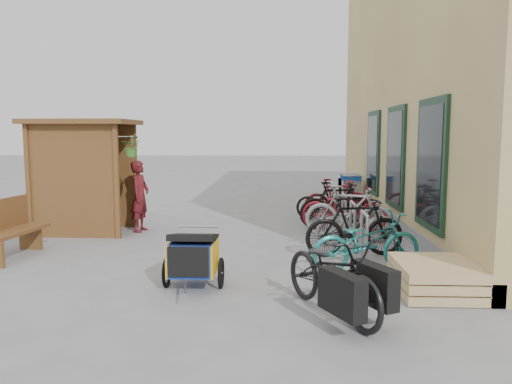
{
  "coord_description": "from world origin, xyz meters",
  "views": [
    {
      "loc": [
        0.88,
        -7.93,
        2.11
      ],
      "look_at": [
        0.5,
        1.5,
        1.0
      ],
      "focal_mm": 35.0,
      "sensor_mm": 36.0,
      "label": 1
    }
  ],
  "objects_px": {
    "cargo_bike": "(334,275)",
    "bike_4": "(344,208)",
    "pallet_stack": "(435,277)",
    "bench": "(7,228)",
    "bike_6": "(331,202)",
    "bike_5": "(336,204)",
    "person_kiosk": "(140,196)",
    "bike_2": "(355,222)",
    "bike_7": "(337,198)",
    "bike_1": "(355,227)",
    "kiosk": "(80,160)",
    "child_trailer": "(193,255)",
    "bike_0": "(367,242)",
    "bike_3": "(349,212)",
    "shopping_carts": "(349,187)"
  },
  "relations": [
    {
      "from": "bike_0",
      "to": "bike_2",
      "type": "distance_m",
      "value": 1.93
    },
    {
      "from": "bench",
      "to": "cargo_bike",
      "type": "bearing_deg",
      "value": -19.31
    },
    {
      "from": "person_kiosk",
      "to": "shopping_carts",
      "type": "bearing_deg",
      "value": -42.11
    },
    {
      "from": "pallet_stack",
      "to": "bike_4",
      "type": "bearing_deg",
      "value": 98.35
    },
    {
      "from": "child_trailer",
      "to": "bike_1",
      "type": "bearing_deg",
      "value": 36.78
    },
    {
      "from": "person_kiosk",
      "to": "bike_1",
      "type": "distance_m",
      "value": 4.75
    },
    {
      "from": "pallet_stack",
      "to": "bike_0",
      "type": "relative_size",
      "value": 0.68
    },
    {
      "from": "cargo_bike",
      "to": "bike_2",
      "type": "bearing_deg",
      "value": 49.96
    },
    {
      "from": "bench",
      "to": "bike_3",
      "type": "height_order",
      "value": "bike_3"
    },
    {
      "from": "bike_0",
      "to": "bike_3",
      "type": "distance_m",
      "value": 2.47
    },
    {
      "from": "bike_2",
      "to": "bike_4",
      "type": "height_order",
      "value": "bike_4"
    },
    {
      "from": "bike_4",
      "to": "child_trailer",
      "type": "bearing_deg",
      "value": 159.12
    },
    {
      "from": "shopping_carts",
      "to": "child_trailer",
      "type": "bearing_deg",
      "value": -112.34
    },
    {
      "from": "cargo_bike",
      "to": "bike_4",
      "type": "distance_m",
      "value": 5.27
    },
    {
      "from": "bike_1",
      "to": "bike_6",
      "type": "height_order",
      "value": "bike_1"
    },
    {
      "from": "bike_1",
      "to": "bike_5",
      "type": "distance_m",
      "value": 2.73
    },
    {
      "from": "bench",
      "to": "bike_1",
      "type": "relative_size",
      "value": 0.94
    },
    {
      "from": "person_kiosk",
      "to": "bike_6",
      "type": "height_order",
      "value": "person_kiosk"
    },
    {
      "from": "bike_2",
      "to": "bike_6",
      "type": "relative_size",
      "value": 0.93
    },
    {
      "from": "bike_5",
      "to": "bike_4",
      "type": "bearing_deg",
      "value": -176.68
    },
    {
      "from": "shopping_carts",
      "to": "person_kiosk",
      "type": "xyz_separation_m",
      "value": [
        -5.05,
        -4.04,
        0.21
      ]
    },
    {
      "from": "bike_2",
      "to": "bike_7",
      "type": "xyz_separation_m",
      "value": [
        -0.0,
        2.93,
        0.08
      ]
    },
    {
      "from": "pallet_stack",
      "to": "bike_4",
      "type": "relative_size",
      "value": 0.65
    },
    {
      "from": "bench",
      "to": "bike_6",
      "type": "bearing_deg",
      "value": 39.78
    },
    {
      "from": "bench",
      "to": "shopping_carts",
      "type": "distance_m",
      "value": 9.27
    },
    {
      "from": "cargo_bike",
      "to": "bike_2",
      "type": "distance_m",
      "value": 3.92
    },
    {
      "from": "cargo_bike",
      "to": "kiosk",
      "type": "bearing_deg",
      "value": 107.64
    },
    {
      "from": "kiosk",
      "to": "person_kiosk",
      "type": "height_order",
      "value": "kiosk"
    },
    {
      "from": "bench",
      "to": "pallet_stack",
      "type": "bearing_deg",
      "value": -7.26
    },
    {
      "from": "pallet_stack",
      "to": "shopping_carts",
      "type": "bearing_deg",
      "value": 90.0
    },
    {
      "from": "bike_1",
      "to": "bike_2",
      "type": "height_order",
      "value": "bike_1"
    },
    {
      "from": "bike_7",
      "to": "kiosk",
      "type": "bearing_deg",
      "value": 98.93
    },
    {
      "from": "cargo_bike",
      "to": "bike_5",
      "type": "distance_m",
      "value": 5.62
    },
    {
      "from": "bike_6",
      "to": "child_trailer",
      "type": "bearing_deg",
      "value": 170.46
    },
    {
      "from": "person_kiosk",
      "to": "bike_7",
      "type": "bearing_deg",
      "value": -57.99
    },
    {
      "from": "bike_3",
      "to": "bike_4",
      "type": "distance_m",
      "value": 0.84
    },
    {
      "from": "bench",
      "to": "child_trailer",
      "type": "bearing_deg",
      "value": -17.02
    },
    {
      "from": "bike_5",
      "to": "bike_7",
      "type": "xyz_separation_m",
      "value": [
        0.15,
        1.18,
        -0.02
      ]
    },
    {
      "from": "child_trailer",
      "to": "bike_0",
      "type": "xyz_separation_m",
      "value": [
        2.52,
        0.88,
        0.01
      ]
    },
    {
      "from": "bike_2",
      "to": "bike_3",
      "type": "relative_size",
      "value": 0.89
    },
    {
      "from": "pallet_stack",
      "to": "shopping_carts",
      "type": "relative_size",
      "value": 0.81
    },
    {
      "from": "bike_1",
      "to": "child_trailer",
      "type": "bearing_deg",
      "value": 117.67
    },
    {
      "from": "bike_6",
      "to": "bike_5",
      "type": "bearing_deg",
      "value": -162.9
    },
    {
      "from": "shopping_carts",
      "to": "bike_1",
      "type": "bearing_deg",
      "value": -97.14
    },
    {
      "from": "bike_7",
      "to": "bike_3",
      "type": "bearing_deg",
      "value": 168.7
    },
    {
      "from": "kiosk",
      "to": "bike_1",
      "type": "bearing_deg",
      "value": -19.18
    },
    {
      "from": "pallet_stack",
      "to": "bench",
      "type": "height_order",
      "value": "bench"
    },
    {
      "from": "shopping_carts",
      "to": "bike_4",
      "type": "height_order",
      "value": "bike_4"
    },
    {
      "from": "shopping_carts",
      "to": "child_trailer",
      "type": "height_order",
      "value": "shopping_carts"
    },
    {
      "from": "bike_0",
      "to": "bike_5",
      "type": "height_order",
      "value": "bike_5"
    }
  ]
}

